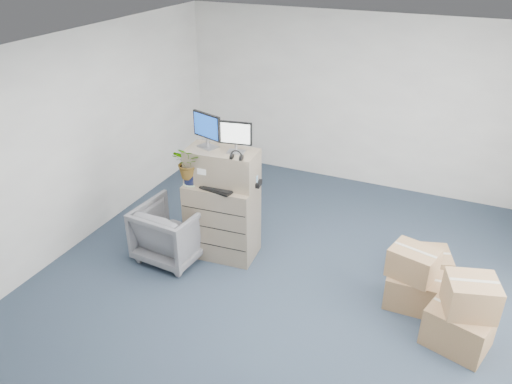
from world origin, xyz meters
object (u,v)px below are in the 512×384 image
water_bottle (232,174)px  potted_plant (190,167)px  monitor_right (236,135)px  filing_cabinet_lower (222,219)px  office_chair (172,229)px  monitor_left (207,129)px  keyboard (217,189)px

water_bottle → potted_plant: size_ratio=0.50×
monitor_right → filing_cabinet_lower: bearing=-172.7°
potted_plant → water_bottle: bearing=27.6°
filing_cabinet_lower → office_chair: bearing=-152.9°
filing_cabinet_lower → monitor_left: 1.23m
potted_plant → office_chair: bearing=-136.4°
monitor_left → keyboard: 0.75m
water_bottle → potted_plant: 0.54m
potted_plant → filing_cabinet_lower: bearing=22.4°
water_bottle → potted_plant: (-0.46, -0.24, 0.12)m
monitor_left → filing_cabinet_lower: bearing=0.7°
monitor_right → monitor_left: bearing=169.4°
monitor_left → keyboard: size_ratio=1.03×
water_bottle → monitor_right: bearing=-25.6°
water_bottle → office_chair: (-0.68, -0.44, -0.74)m
monitor_left → water_bottle: bearing=24.1°
potted_plant → office_chair: potted_plant is taller
monitor_right → keyboard: size_ratio=0.93×
monitor_left → potted_plant: 0.52m
water_bottle → potted_plant: bearing=-152.4°
filing_cabinet_lower → monitor_right: size_ratio=2.60×
keyboard → monitor_left: bearing=144.9°
monitor_left → potted_plant: (-0.15, -0.21, -0.45)m
filing_cabinet_lower → office_chair: (-0.56, -0.35, -0.10)m
potted_plant → office_chair: size_ratio=0.59×
monitor_right → keyboard: monitor_right is taller
monitor_right → potted_plant: (-0.54, -0.21, -0.43)m
keyboard → water_bottle: 0.29m
water_bottle → potted_plant: potted_plant is taller
office_chair → water_bottle: bearing=-142.2°
filing_cabinet_lower → potted_plant: size_ratio=2.12×
potted_plant → monitor_right: bearing=20.8°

